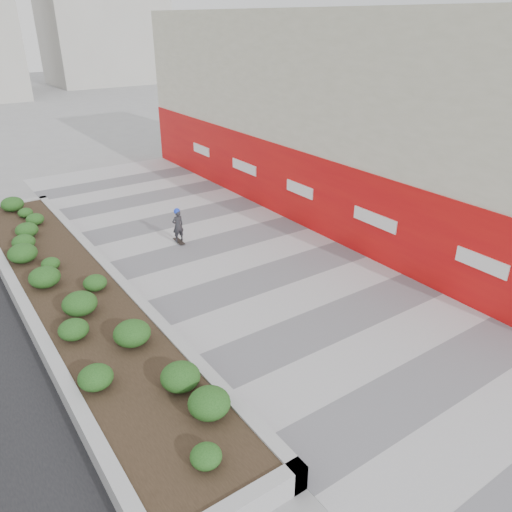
{
  "coord_description": "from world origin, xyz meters",
  "views": [
    {
      "loc": [
        -8.35,
        -6.64,
        7.69
      ],
      "look_at": [
        -0.52,
        4.63,
        1.1
      ],
      "focal_mm": 35.0,
      "sensor_mm": 36.0,
      "label": 1
    }
  ],
  "objects": [
    {
      "name": "building",
      "position": [
        6.98,
        8.98,
        3.98
      ],
      "size": [
        6.04,
        24.08,
        8.0
      ],
      "color": "beige",
      "rests_on": "ground"
    },
    {
      "name": "walkway",
      "position": [
        0.0,
        3.0,
        0.01
      ],
      "size": [
        8.0,
        36.0,
        0.01
      ],
      "primitive_type": "cube",
      "color": "#A8A8AD",
      "rests_on": "ground"
    },
    {
      "name": "manhole_cover",
      "position": [
        0.5,
        3.0,
        0.0
      ],
      "size": [
        0.44,
        0.44,
        0.01
      ],
      "primitive_type": "cylinder",
      "color": "#595654",
      "rests_on": "ground"
    },
    {
      "name": "ground",
      "position": [
        0.0,
        0.0,
        0.0
      ],
      "size": [
        160.0,
        160.0,
        0.0
      ],
      "primitive_type": "plane",
      "color": "gray",
      "rests_on": "ground"
    },
    {
      "name": "planter",
      "position": [
        -5.5,
        7.0,
        0.42
      ],
      "size": [
        3.0,
        18.0,
        0.9
      ],
      "color": "#9E9EA0",
      "rests_on": "ground"
    },
    {
      "name": "skateboarder",
      "position": [
        -0.93,
        9.13,
        0.7
      ],
      "size": [
        0.46,
        0.73,
        1.38
      ],
      "rotation": [
        0.0,
        0.0,
        -0.06
      ],
      "color": "beige",
      "rests_on": "ground"
    }
  ]
}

